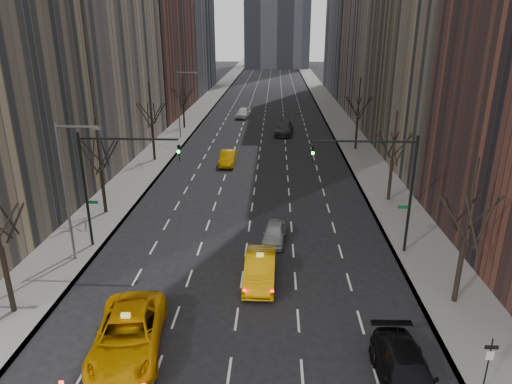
# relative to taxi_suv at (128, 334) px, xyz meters

# --- Properties ---
(ground) EXTENTS (400.00, 400.00, 0.00)m
(ground) POSITION_rel_taxi_suv_xyz_m (4.87, -1.27, -0.92)
(ground) COLOR black
(ground) RESTS_ON ground
(sidewalk_left) EXTENTS (4.50, 320.00, 0.15)m
(sidewalk_left) POSITION_rel_taxi_suv_xyz_m (-7.38, 68.73, -0.85)
(sidewalk_left) COLOR slate
(sidewalk_left) RESTS_ON ground
(sidewalk_right) EXTENTS (4.50, 320.00, 0.15)m
(sidewalk_right) POSITION_rel_taxi_suv_xyz_m (17.12, 68.73, -0.85)
(sidewalk_right) COLOR slate
(sidewalk_right) RESTS_ON ground
(tree_lw_a) EXTENTS (3.36, 3.50, 8.28)m
(tree_lw_a) POSITION_rel_taxi_suv_xyz_m (-7.13, 2.73, 2.96)
(tree_lw_a) COLOR black
(tree_lw_a) RESTS_ON ground
(tree_lw_b) EXTENTS (3.36, 3.50, 7.82)m
(tree_lw_b) POSITION_rel_taxi_suv_xyz_m (-7.13, 16.73, 2.80)
(tree_lw_b) COLOR black
(tree_lw_b) RESTS_ON ground
(tree_lw_c) EXTENTS (3.36, 3.50, 8.74)m
(tree_lw_c) POSITION_rel_taxi_suv_xyz_m (-7.13, 32.73, 3.11)
(tree_lw_c) COLOR black
(tree_lw_c) RESTS_ON ground
(tree_lw_d) EXTENTS (3.36, 3.50, 7.36)m
(tree_lw_d) POSITION_rel_taxi_suv_xyz_m (-7.13, 50.73, 2.64)
(tree_lw_d) COLOR black
(tree_lw_d) RESTS_ON ground
(tree_rw_a) EXTENTS (3.36, 3.50, 8.28)m
(tree_rw_a) POSITION_rel_taxi_suv_xyz_m (16.87, 4.73, 2.96)
(tree_rw_a) COLOR black
(tree_rw_a) RESTS_ON ground
(tree_rw_b) EXTENTS (3.36, 3.50, 7.82)m
(tree_rw_b) POSITION_rel_taxi_suv_xyz_m (16.87, 20.73, 2.80)
(tree_rw_b) COLOR black
(tree_rw_b) RESTS_ON ground
(tree_rw_c) EXTENTS (3.36, 3.50, 8.74)m
(tree_rw_c) POSITION_rel_taxi_suv_xyz_m (16.87, 38.73, 3.11)
(tree_rw_c) COLOR black
(tree_rw_c) RESTS_ON ground
(traffic_mast_left) EXTENTS (6.69, 0.39, 8.00)m
(traffic_mast_left) POSITION_rel_taxi_suv_xyz_m (-4.24, 10.73, 4.57)
(traffic_mast_left) COLOR black
(traffic_mast_left) RESTS_ON ground
(traffic_mast_right) EXTENTS (6.69, 0.39, 8.00)m
(traffic_mast_right) POSITION_rel_taxi_suv_xyz_m (13.97, 10.73, 4.57)
(traffic_mast_right) COLOR black
(traffic_mast_right) RESTS_ON ground
(streetlight_near) EXTENTS (2.83, 0.22, 9.00)m
(streetlight_near) POSITION_rel_taxi_suv_xyz_m (-5.97, 8.73, 4.70)
(streetlight_near) COLOR slate
(streetlight_near) RESTS_ON ground
(streetlight_far) EXTENTS (2.83, 0.22, 9.00)m
(streetlight_far) POSITION_rel_taxi_suv_xyz_m (-5.97, 43.73, 4.70)
(streetlight_far) COLOR slate
(streetlight_far) RESTS_ON ground
(sign_post) EXTENTS (0.55, 0.06, 2.80)m
(sign_post) POSITION_rel_taxi_suv_xyz_m (15.47, -2.28, 0.87)
(sign_post) COLOR black
(sign_post) RESTS_ON ground
(taxi_suv) EXTENTS (3.94, 6.99, 1.84)m
(taxi_suv) POSITION_rel_taxi_suv_xyz_m (0.00, 0.00, 0.00)
(taxi_suv) COLOR #F1A305
(taxi_suv) RESTS_ON ground
(taxi_sedan) EXTENTS (1.87, 5.17, 1.69)m
(taxi_sedan) POSITION_rel_taxi_suv_xyz_m (5.97, 6.55, -0.08)
(taxi_sedan) COLOR #DF9D04
(taxi_sedan) RESTS_ON ground
(silver_sedan_ahead) EXTENTS (1.94, 4.04, 1.33)m
(silver_sedan_ahead) POSITION_rel_taxi_suv_xyz_m (6.81, 12.04, -0.26)
(silver_sedan_ahead) COLOR #94969B
(silver_sedan_ahead) RESTS_ON ground
(parked_suv_black) EXTENTS (2.37, 5.60, 1.61)m
(parked_suv_black) POSITION_rel_taxi_suv_xyz_m (12.39, -1.97, -0.12)
(parked_suv_black) COLOR black
(parked_suv_black) RESTS_ON ground
(far_taxi) EXTENTS (1.66, 4.68, 1.54)m
(far_taxi) POSITION_rel_taxi_suv_xyz_m (1.51, 31.50, -0.15)
(far_taxi) COLOR #F5A405
(far_taxi) RESTS_ON ground
(far_suv_grey) EXTENTS (3.02, 6.30, 1.77)m
(far_suv_grey) POSITION_rel_taxi_suv_xyz_m (7.98, 47.27, -0.04)
(far_suv_grey) COLOR #2E2E34
(far_suv_grey) RESTS_ON ground
(far_car_white) EXTENTS (2.59, 5.16, 1.69)m
(far_car_white) POSITION_rel_taxi_suv_xyz_m (1.23, 59.84, -0.08)
(far_car_white) COLOR white
(far_car_white) RESTS_ON ground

